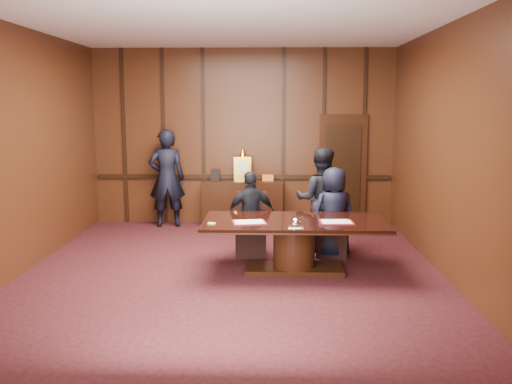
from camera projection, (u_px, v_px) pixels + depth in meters
room at (236, 153)px, 7.55m from camera, size 7.00×7.04×3.50m
sideboard at (243, 201)px, 10.83m from camera, size 1.60×0.45×1.54m
conference_table at (294, 237)px, 7.77m from camera, size 2.62×1.32×0.76m
folder_left at (249, 222)px, 7.55m from camera, size 0.51×0.41×0.02m
folder_right at (336, 222)px, 7.57m from camera, size 0.47×0.35×0.02m
inkstand at (296, 223)px, 7.28m from camera, size 0.20×0.14×0.12m
notepad at (212, 223)px, 7.49m from camera, size 0.11×0.09×0.01m
chair_left at (251, 237)px, 8.69m from camera, size 0.48×0.48×0.99m
chair_right at (333, 237)px, 8.65m from camera, size 0.57×0.57×0.99m
signatory_left at (251, 214)px, 8.55m from camera, size 0.86×0.55×1.36m
signatory_right at (334, 212)px, 8.51m from camera, size 0.80×0.64×1.44m
witness_left at (167, 178)px, 10.64m from camera, size 0.77×0.58×1.93m
witness_right at (320, 200)px, 8.87m from camera, size 0.90×0.73×1.71m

